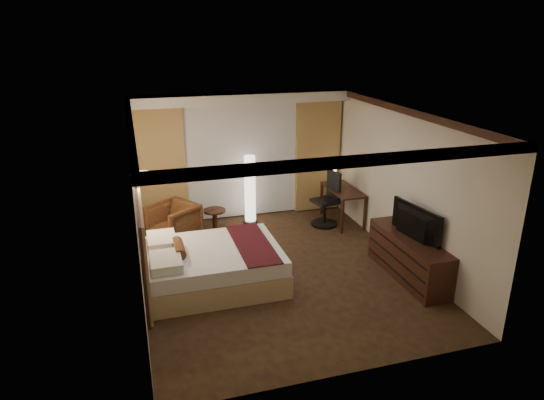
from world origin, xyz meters
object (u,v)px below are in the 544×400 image
object	(u,v)px
bed	(214,266)
armchair	(173,221)
floor_lamp	(250,189)
dresser	(409,257)
desk	(342,205)
side_table	(215,221)
television	(411,219)
office_chair	(325,199)

from	to	relation	value
bed	armchair	bearing A→B (deg)	103.78
floor_lamp	armchair	bearing A→B (deg)	-163.14
dresser	desk	bearing A→B (deg)	91.13
side_table	television	distance (m)	3.96
bed	television	bearing A→B (deg)	-12.74
bed	floor_lamp	distance (m)	2.70
armchair	dresser	size ratio (longest dim) A/B	0.45
armchair	television	distance (m)	4.44
bed	office_chair	world-z (taller)	office_chair
office_chair	television	bearing A→B (deg)	-93.09
bed	television	size ratio (longest dim) A/B	1.91
desk	television	distance (m)	2.62
bed	armchair	world-z (taller)	armchair
armchair	desk	size ratio (longest dim) A/B	0.69
television	floor_lamp	bearing A→B (deg)	23.24
side_table	dresser	distance (m)	3.90
floor_lamp	office_chair	bearing A→B (deg)	-22.37
bed	floor_lamp	bearing A→B (deg)	63.36
armchair	desk	distance (m)	3.54
office_chair	floor_lamp	bearing A→B (deg)	144.41
side_table	office_chair	world-z (taller)	office_chair
armchair	office_chair	distance (m)	3.12
armchair	floor_lamp	bearing A→B (deg)	73.07
office_chair	television	size ratio (longest dim) A/B	1.03
armchair	side_table	world-z (taller)	armchair
dresser	bed	bearing A→B (deg)	167.38
office_chair	bed	bearing A→B (deg)	-159.24
floor_lamp	television	bearing A→B (deg)	-58.39
side_table	office_chair	xyz separation A→B (m)	(2.27, -0.28, 0.33)
side_table	television	bearing A→B (deg)	-45.52
side_table	floor_lamp	xyz separation A→B (m)	(0.82, 0.32, 0.49)
bed	desk	distance (m)	3.58
dresser	television	bearing A→B (deg)	180.00
side_table	television	xyz separation A→B (m)	(2.72, -2.76, 0.80)
bed	office_chair	size ratio (longest dim) A/B	1.86
desk	dresser	size ratio (longest dim) A/B	0.65
desk	floor_lamp	bearing A→B (deg)	163.73
television	desk	bearing A→B (deg)	-7.92
side_table	desk	xyz separation A→B (m)	(2.70, -0.23, 0.13)
bed	desk	xyz separation A→B (m)	(3.07, 1.84, 0.06)
bed	television	distance (m)	3.25
side_table	floor_lamp	bearing A→B (deg)	21.27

